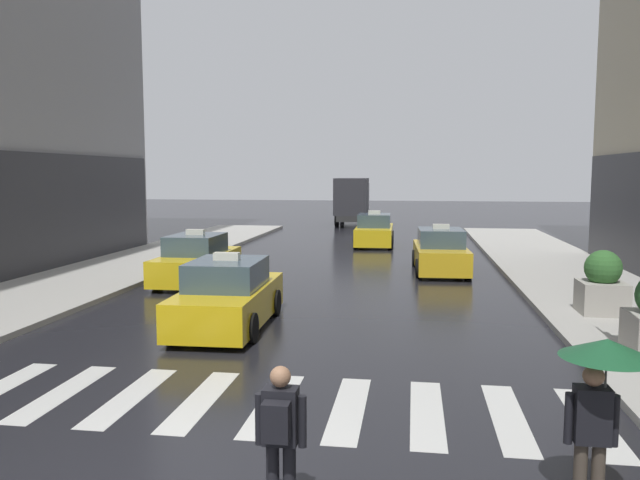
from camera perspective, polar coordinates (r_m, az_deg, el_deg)
crosswalk_markings at (r=10.41m, az=-7.59°, el=-14.42°), size 11.30×2.80×0.01m
taxi_lead at (r=15.05m, az=-8.37°, el=-5.17°), size 2.02×4.58×1.80m
taxi_second at (r=21.41m, az=-11.17°, el=-1.89°), size 1.94×4.54×1.80m
taxi_third at (r=23.62m, az=10.91°, el=-1.15°), size 2.08×4.61×1.80m
taxi_fourth at (r=31.91m, az=4.98°, el=0.78°), size 1.99×4.57×1.80m
box_truck at (r=44.90m, az=3.00°, el=3.75°), size 2.47×7.60×3.35m
pedestrian_with_umbrella at (r=7.26m, az=24.28°, el=-11.45°), size 0.96×0.96×1.94m
pedestrian_with_backpack at (r=6.81m, az=-3.66°, el=-16.97°), size 0.55×0.43×1.65m
planter_mid_block at (r=17.19m, az=24.36°, el=-3.75°), size 1.10×1.10×1.60m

